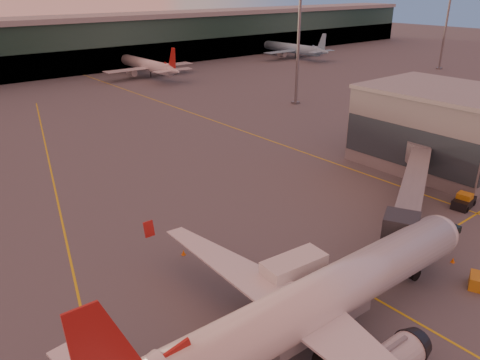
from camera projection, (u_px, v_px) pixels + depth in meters
ground at (367, 338)px, 39.10m from camera, size 600.00×600.00×0.00m
taxi_markings at (77, 192)px, 66.50m from camera, size 100.12×173.00×0.01m
gate_building at (439, 128)px, 73.96m from camera, size 18.40×22.40×12.60m
mast_east_near at (298, 41)px, 109.67m from camera, size 2.40×2.40×25.60m
mast_east_far at (446, 24)px, 156.40m from camera, size 2.40×2.40×25.60m
main_airplane at (313, 305)px, 36.90m from camera, size 40.01×35.99×12.09m
jet_bridge at (414, 182)px, 59.03m from camera, size 27.29×15.79×5.95m
catering_truck at (294, 277)px, 42.55m from camera, size 6.25×3.22×4.69m
gpu_cart at (477, 281)px, 45.42m from camera, size 2.59×2.13×1.31m
pushback_tug at (464, 202)px, 61.68m from camera, size 4.01×2.52×1.95m
cone_nose at (453, 260)px, 49.55m from camera, size 0.45×0.45×0.57m
cone_wing_left at (183, 252)px, 50.94m from camera, size 0.48×0.48×0.61m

